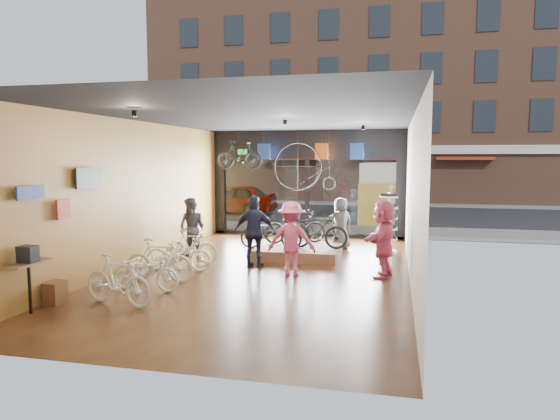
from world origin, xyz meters
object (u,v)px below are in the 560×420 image
(customer_3, at_px, (292,239))
(street_car, at_px, (232,199))
(box_truck, at_px, (386,192))
(floor_bike_2, at_px, (146,272))
(floor_bike_3, at_px, (159,260))
(floor_bike_4, at_px, (179,254))
(floor_bike_5, at_px, (191,247))
(display_platform, at_px, (297,252))
(sunglasses_rack, at_px, (388,223))
(penny_farthing, at_px, (308,168))
(hung_bike, at_px, (239,155))
(customer_2, at_px, (255,232))
(customer_5, at_px, (383,239))
(display_bike_left, at_px, (271,233))
(customer_4, at_px, (341,223))
(customer_1, at_px, (192,228))
(floor_bike_1, at_px, (118,280))
(display_bike_mid, at_px, (318,231))
(display_bike_right, at_px, (295,227))

(customer_3, bearing_deg, street_car, -69.04)
(box_truck, height_order, floor_bike_2, box_truck)
(floor_bike_3, bearing_deg, floor_bike_4, 1.42)
(floor_bike_5, height_order, display_platform, floor_bike_5)
(box_truck, bearing_deg, sunglasses_rack, -88.27)
(customer_3, distance_m, penny_farthing, 4.78)
(floor_bike_2, bearing_deg, floor_bike_5, 5.40)
(floor_bike_4, bearing_deg, box_truck, -29.49)
(customer_3, height_order, hung_bike, hung_bike)
(display_platform, relative_size, sunglasses_rack, 1.33)
(street_car, height_order, floor_bike_4, street_car)
(customer_2, xyz_separation_m, customer_5, (3.25, -0.28, -0.02))
(box_truck, distance_m, display_bike_left, 9.96)
(street_car, xyz_separation_m, customer_5, (7.76, -11.89, 0.15))
(customer_2, xyz_separation_m, customer_4, (1.88, 3.13, -0.13))
(customer_1, distance_m, hung_bike, 3.74)
(display_platform, xyz_separation_m, customer_4, (1.08, 1.59, 0.65))
(customer_2, bearing_deg, floor_bike_1, 65.57)
(box_truck, bearing_deg, floor_bike_5, -115.01)
(floor_bike_4, distance_m, customer_5, 5.06)
(street_car, distance_m, customer_3, 13.48)
(sunglasses_rack, bearing_deg, display_bike_mid, -160.03)
(customer_3, height_order, customer_4, customer_3)
(display_bike_right, xyz_separation_m, customer_5, (2.64, -2.47, 0.13))
(customer_1, distance_m, customer_2, 2.16)
(floor_bike_2, relative_size, customer_2, 0.83)
(display_bike_left, xyz_separation_m, display_bike_right, (0.46, 1.08, 0.03))
(box_truck, bearing_deg, customer_2, -106.22)
(sunglasses_rack, height_order, penny_farthing, penny_farthing)
(customer_1, xyz_separation_m, hung_bike, (0.41, 3.09, 2.07))
(floor_bike_2, height_order, customer_1, customer_1)
(penny_farthing, bearing_deg, customer_4, -31.00)
(customer_3, relative_size, sunglasses_rack, 0.99)
(floor_bike_4, relative_size, hung_bike, 1.07)
(box_truck, xyz_separation_m, floor_bike_2, (-4.74, -13.32, -0.89))
(penny_farthing, bearing_deg, display_platform, -87.47)
(floor_bike_1, bearing_deg, customer_4, -13.38)
(customer_5, bearing_deg, box_truck, -167.40)
(customer_5, relative_size, hung_bike, 1.16)
(floor_bike_4, height_order, customer_3, customer_3)
(floor_bike_5, bearing_deg, street_car, 16.25)
(floor_bike_5, height_order, penny_farthing, penny_farthing)
(display_bike_mid, bearing_deg, floor_bike_2, 142.79)
(hung_bike, bearing_deg, display_platform, -133.27)
(floor_bike_3, height_order, hung_bike, hung_bike)
(display_platform, bearing_deg, floor_bike_2, -120.02)
(floor_bike_1, relative_size, floor_bike_4, 0.98)
(customer_2, distance_m, customer_3, 1.28)
(display_bike_mid, bearing_deg, display_bike_right, 45.89)
(floor_bike_2, bearing_deg, box_truck, -17.33)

